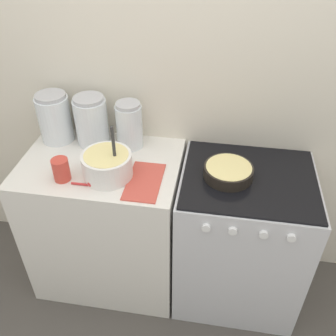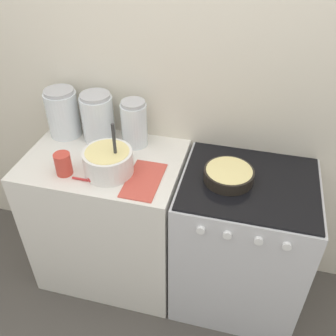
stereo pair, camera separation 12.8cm
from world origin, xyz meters
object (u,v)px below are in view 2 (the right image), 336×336
stove (240,243)px  tin_can (63,164)px  mixing_bowl (108,161)px  storage_jar_left (63,116)px  storage_jar_right (134,126)px  storage_jar_middle (98,120)px  baking_pan (229,175)px

stove → tin_can: (-0.91, -0.16, 0.50)m
mixing_bowl → storage_jar_left: (-0.37, 0.28, 0.05)m
stove → tin_can: size_ratio=7.67×
storage_jar_right → tin_can: (-0.26, -0.34, -0.05)m
stove → storage_jar_middle: (-0.86, 0.18, 0.56)m
storage_jar_left → storage_jar_right: storage_jar_left is taller
stove → storage_jar_middle: storage_jar_middle is taller
storage_jar_right → tin_can: bearing=-127.0°
baking_pan → storage_jar_left: bearing=168.6°
stove → storage_jar_left: 1.22m
storage_jar_middle → storage_jar_left: bearing=180.0°
storage_jar_right → tin_can: size_ratio=2.25×
storage_jar_left → baking_pan: bearing=-11.4°
storage_jar_left → storage_jar_right: size_ratio=1.06×
stove → storage_jar_right: 0.87m
stove → storage_jar_right: storage_jar_right is taller
storage_jar_left → tin_can: storage_jar_left is taller
stove → mixing_bowl: 0.87m
storage_jar_middle → storage_jar_right: size_ratio=1.06×
mixing_bowl → storage_jar_right: (0.04, 0.28, 0.04)m
storage_jar_left → storage_jar_middle: size_ratio=1.00×
mixing_bowl → baking_pan: 0.59m
storage_jar_middle → tin_can: bearing=-98.0°
mixing_bowl → storage_jar_right: mixing_bowl is taller
baking_pan → storage_jar_right: (-0.54, 0.19, 0.08)m
storage_jar_left → storage_jar_right: bearing=0.0°
mixing_bowl → storage_jar_middle: bearing=120.5°
mixing_bowl → storage_jar_middle: (-0.16, 0.28, 0.05)m
storage_jar_right → stove: bearing=-15.6°
storage_jar_left → tin_can: size_ratio=2.39×
baking_pan → storage_jar_left: 0.98m
mixing_bowl → baking_pan: mixing_bowl is taller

